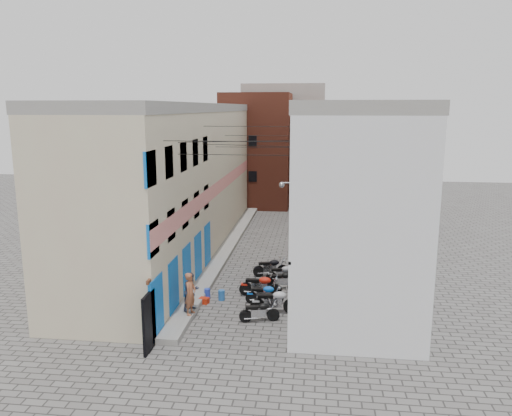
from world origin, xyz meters
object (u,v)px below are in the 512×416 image
at_px(motorcycle_f, 283,272).
at_px(red_crate, 204,301).
at_px(motorcycle_g, 271,266).
at_px(person_a, 190,294).
at_px(motorcycle_d, 260,284).
at_px(person_b, 191,291).
at_px(water_jug_near, 222,295).
at_px(motorcycle_c, 265,293).
at_px(motorcycle_a, 259,311).
at_px(motorcycle_b, 274,300).
at_px(water_jug_far, 207,293).
at_px(motorcycle_e, 283,279).

relative_size(motorcycle_f, red_crate, 4.09).
height_order(motorcycle_g, person_a, person_a).
xyz_separation_m(motorcycle_d, person_b, (-2.67, -2.55, 0.49)).
bearing_deg(motorcycle_g, water_jug_near, -43.21).
height_order(motorcycle_d, motorcycle_f, motorcycle_d).
height_order(motorcycle_c, water_jug_near, motorcycle_c).
bearing_deg(motorcycle_a, motorcycle_f, 159.61).
xyz_separation_m(motorcycle_d, water_jug_near, (-1.73, -0.70, -0.35)).
bearing_deg(motorcycle_g, person_b, -42.68).
bearing_deg(red_crate, motorcycle_a, -31.29).
height_order(motorcycle_a, person_b, person_b).
relative_size(motorcycle_b, motorcycle_c, 1.20).
bearing_deg(motorcycle_c, motorcycle_b, 22.83).
bearing_deg(water_jug_far, motorcycle_b, -23.18).
bearing_deg(water_jug_near, motorcycle_b, -25.52).
xyz_separation_m(motorcycle_b, motorcycle_c, (-0.53, 1.04, -0.10)).
height_order(motorcycle_a, motorcycle_e, motorcycle_e).
height_order(motorcycle_d, water_jug_near, motorcycle_d).
bearing_deg(red_crate, person_b, -98.95).
height_order(motorcycle_b, person_a, person_a).
xyz_separation_m(motorcycle_b, water_jug_near, (-2.55, 1.22, -0.37)).
bearing_deg(motorcycle_d, water_jug_far, -76.81).
relative_size(water_jug_near, water_jug_far, 1.07).
height_order(motorcycle_f, red_crate, motorcycle_f).
relative_size(motorcycle_a, motorcycle_d, 0.84).
bearing_deg(motorcycle_c, motorcycle_f, 164.20).
height_order(motorcycle_a, red_crate, motorcycle_a).
height_order(motorcycle_g, water_jug_far, motorcycle_g).
xyz_separation_m(motorcycle_f, person_b, (-3.57, -4.69, 0.58)).
distance_m(motorcycle_b, person_a, 3.63).
relative_size(motorcycle_a, red_crate, 4.06).
height_order(water_jug_near, water_jug_far, water_jug_near).
height_order(motorcycle_c, motorcycle_g, motorcycle_g).
bearing_deg(water_jug_near, motorcycle_f, 47.18).
height_order(motorcycle_e, motorcycle_g, motorcycle_g).
bearing_deg(person_a, water_jug_far, 8.47).
xyz_separation_m(person_b, water_jug_far, (0.21, 2.03, -0.86)).
xyz_separation_m(motorcycle_a, red_crate, (-2.74, 1.66, -0.36)).
distance_m(person_a, person_b, 0.45).
height_order(motorcycle_d, red_crate, motorcycle_d).
bearing_deg(motorcycle_g, person_a, -40.39).
xyz_separation_m(motorcycle_f, water_jug_near, (-2.63, -2.84, -0.26)).
bearing_deg(motorcycle_f, motorcycle_a, -19.47).
bearing_deg(motorcycle_d, motorcycle_b, 24.57).
bearing_deg(red_crate, motorcycle_b, -12.57).
xyz_separation_m(motorcycle_c, motorcycle_g, (-0.08, 3.79, 0.04)).
relative_size(motorcycle_c, motorcycle_g, 0.93).
bearing_deg(motorcycle_c, water_jug_near, -99.55).
distance_m(person_a, water_jug_far, 2.64).
bearing_deg(motorcycle_f, water_jug_far, -64.00).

